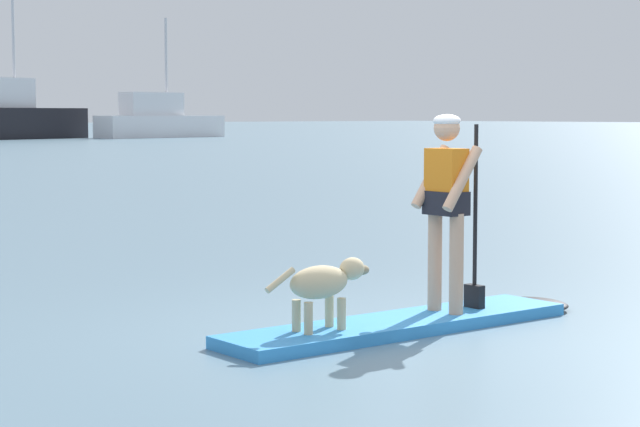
{
  "coord_description": "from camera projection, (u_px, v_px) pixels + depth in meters",
  "views": [
    {
      "loc": [
        -6.45,
        -6.62,
        1.78
      ],
      "look_at": [
        0.0,
        1.0,
        0.9
      ],
      "focal_mm": 63.97,
      "sensor_mm": 36.0,
      "label": 1
    }
  ],
  "objects": [
    {
      "name": "paddleboard",
      "position": [
        419.0,
        322.0,
        9.48
      ],
      "size": [
        3.59,
        0.84,
        0.1
      ],
      "color": "#338CD8",
      "rests_on": "ground_plane"
    },
    {
      "name": "moored_boat_starboard",
      "position": [
        4.0,
        116.0,
        79.29
      ],
      "size": [
        12.81,
        5.84,
        12.44
      ],
      "color": "black",
      "rests_on": "ground_plane"
    },
    {
      "name": "person_paddler",
      "position": [
        448.0,
        198.0,
        9.58
      ],
      "size": [
        0.61,
        0.49,
        1.67
      ],
      "color": "tan",
      "rests_on": "paddleboard"
    },
    {
      "name": "moored_boat_far_port",
      "position": [
        159.0,
        120.0,
        85.23
      ],
      "size": [
        10.68,
        3.47,
        8.92
      ],
      "color": "white",
      "rests_on": "ground_plane"
    },
    {
      "name": "dog",
      "position": [
        324.0,
        284.0,
        8.83
      ],
      "size": [
        1.01,
        0.24,
        0.55
      ],
      "color": "#CCB78C",
      "rests_on": "paddleboard"
    },
    {
      "name": "ground_plane",
      "position": [
        399.0,
        331.0,
        9.34
      ],
      "size": [
        400.0,
        400.0,
        0.0
      ],
      "primitive_type": "plane",
      "color": "slate"
    }
  ]
}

